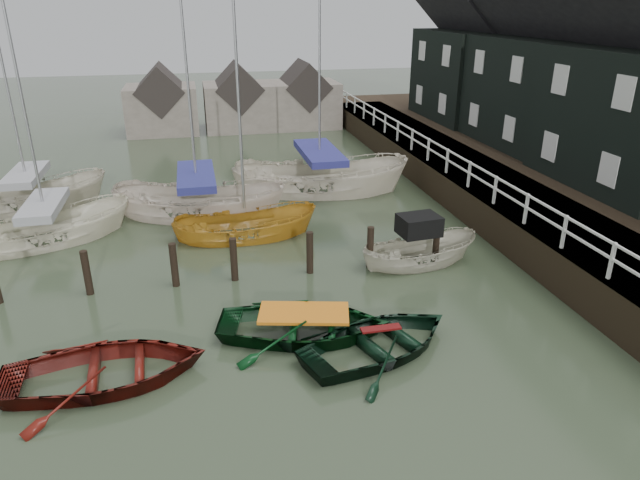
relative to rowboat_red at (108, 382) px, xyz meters
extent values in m
plane|color=#283320|center=(4.49, 1.58, 0.00)|extent=(120.00, 120.00, 0.00)
cube|color=black|center=(13.99, 11.58, 1.40)|extent=(3.00, 32.00, 0.20)
cube|color=silver|center=(12.49, 11.58, 2.45)|extent=(0.06, 32.00, 0.06)
cube|color=silver|center=(12.49, 11.58, 2.05)|extent=(0.06, 32.00, 0.06)
cube|color=black|center=(19.49, 11.58, 0.00)|extent=(14.00, 38.00, 1.50)
cube|color=black|center=(19.49, 13.58, 4.00)|extent=(6.00, 7.00, 5.00)
cube|color=black|center=(19.49, 20.58, 4.00)|extent=(6.40, 7.00, 5.00)
cylinder|color=black|center=(-1.01, 4.58, 0.50)|extent=(0.22, 0.22, 1.80)
cylinder|color=black|center=(1.49, 4.58, 0.50)|extent=(0.22, 0.22, 1.80)
cylinder|color=black|center=(3.29, 4.58, 0.50)|extent=(0.22, 0.22, 1.80)
cylinder|color=black|center=(5.69, 4.58, 0.50)|extent=(0.22, 0.22, 1.80)
cylinder|color=black|center=(7.69, 4.58, 0.50)|extent=(0.22, 0.22, 1.80)
cylinder|color=black|center=(9.99, 4.58, 0.50)|extent=(0.22, 0.22, 1.80)
cube|color=#665B51|center=(0.49, 27.58, 1.50)|extent=(4.50, 4.00, 3.00)
cube|color=#282321|center=(0.49, 27.58, 2.80)|extent=(3.18, 4.08, 3.18)
cube|color=#665B51|center=(5.49, 27.58, 1.50)|extent=(4.50, 4.00, 3.00)
cube|color=#282321|center=(5.49, 27.58, 2.80)|extent=(3.18, 4.08, 3.18)
cube|color=#665B51|center=(9.99, 27.58, 1.50)|extent=(4.50, 4.00, 3.00)
cube|color=#282321|center=(9.99, 27.58, 2.80)|extent=(3.18, 4.08, 3.18)
imported|color=#51110B|center=(0.00, 0.00, 0.00)|extent=(4.71, 3.50, 0.94)
imported|color=black|center=(4.79, 0.95, 0.00)|extent=(5.06, 4.13, 0.92)
imported|color=black|center=(6.49, -0.20, 0.00)|extent=(4.99, 4.26, 0.87)
imported|color=beige|center=(9.35, 4.43, 0.00)|extent=(4.19, 1.92, 1.57)
cube|color=black|center=(9.35, 4.63, 1.32)|extent=(1.39, 1.13, 0.65)
imported|color=beige|center=(-3.02, 9.14, 0.00)|extent=(6.37, 4.26, 2.30)
cylinder|color=#B2B2B7|center=(-3.02, 9.14, 5.49)|extent=(0.10, 0.10, 8.45)
cube|color=#95969A|center=(-3.02, 9.14, 1.39)|extent=(3.49, 2.31, 0.30)
imported|color=beige|center=(2.34, 10.77, 0.00)|extent=(7.68, 4.94, 2.78)
cylinder|color=#B2B2B7|center=(2.34, 10.77, 5.61)|extent=(0.10, 0.10, 8.16)
cube|color=navy|center=(2.34, 10.77, 1.65)|extent=(4.21, 2.67, 0.30)
imported|color=#BE8423|center=(3.98, 8.08, 0.00)|extent=(5.31, 2.05, 2.04)
cylinder|color=#B2B2B7|center=(3.98, 8.08, 4.85)|extent=(0.10, 0.10, 7.45)
imported|color=beige|center=(7.82, 12.80, 0.00)|extent=(8.42, 4.64, 3.08)
cylinder|color=#B2B2B7|center=(7.82, 12.80, 6.56)|extent=(0.10, 0.10, 9.73)
cube|color=navy|center=(7.82, 12.80, 1.81)|extent=(4.62, 2.50, 0.30)
imported|color=beige|center=(-4.54, 13.21, 0.00)|extent=(6.62, 3.94, 2.40)
cylinder|color=#B2B2B7|center=(-4.54, 13.21, 5.11)|extent=(0.10, 0.10, 7.57)
cube|color=#96969B|center=(-4.54, 13.21, 1.44)|extent=(3.63, 2.13, 0.30)
camera|label=1|loc=(2.43, -11.61, 8.08)|focal=32.00mm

